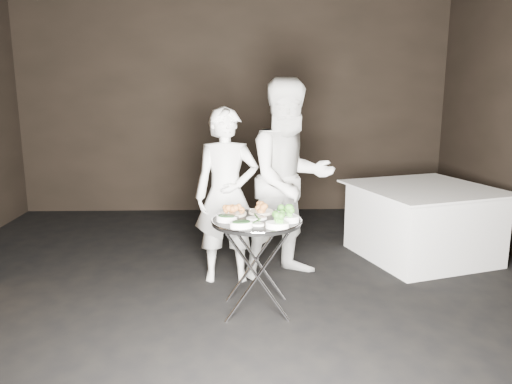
{
  "coord_description": "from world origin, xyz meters",
  "views": [
    {
      "loc": [
        0.1,
        -3.64,
        1.77
      ],
      "look_at": [
        0.22,
        0.26,
        0.95
      ],
      "focal_mm": 35.0,
      "sensor_mm": 36.0,
      "label": 1
    }
  ],
  "objects_px": {
    "waiter_right": "(290,180)",
    "dining_table": "(422,222)",
    "waiter_left": "(227,196)",
    "tray_stand": "(257,262)",
    "serving_tray": "(257,221)"
  },
  "relations": [
    {
      "from": "waiter_left",
      "to": "waiter_right",
      "type": "relative_size",
      "value": 0.86
    },
    {
      "from": "tray_stand",
      "to": "serving_tray",
      "type": "xyz_separation_m",
      "value": [
        -0.0,
        -0.0,
        0.33
      ]
    },
    {
      "from": "waiter_left",
      "to": "waiter_right",
      "type": "height_order",
      "value": "waiter_right"
    },
    {
      "from": "tray_stand",
      "to": "waiter_right",
      "type": "xyz_separation_m",
      "value": [
        0.34,
        0.77,
        0.51
      ]
    },
    {
      "from": "serving_tray",
      "to": "tray_stand",
      "type": "bearing_deg",
      "value": 26.57
    },
    {
      "from": "tray_stand",
      "to": "waiter_right",
      "type": "bearing_deg",
      "value": 66.53
    },
    {
      "from": "tray_stand",
      "to": "dining_table",
      "type": "height_order",
      "value": "dining_table"
    },
    {
      "from": "serving_tray",
      "to": "waiter_left",
      "type": "xyz_separation_m",
      "value": [
        -0.25,
        0.7,
        0.05
      ]
    },
    {
      "from": "waiter_left",
      "to": "dining_table",
      "type": "height_order",
      "value": "waiter_left"
    },
    {
      "from": "dining_table",
      "to": "waiter_left",
      "type": "bearing_deg",
      "value": -164.71
    },
    {
      "from": "waiter_right",
      "to": "dining_table",
      "type": "xyz_separation_m",
      "value": [
        1.45,
        0.49,
        -0.55
      ]
    },
    {
      "from": "waiter_right",
      "to": "serving_tray",
      "type": "bearing_deg",
      "value": -135.57
    },
    {
      "from": "tray_stand",
      "to": "serving_tray",
      "type": "relative_size",
      "value": 1.04
    },
    {
      "from": "tray_stand",
      "to": "waiter_left",
      "type": "distance_m",
      "value": 0.84
    },
    {
      "from": "waiter_right",
      "to": "dining_table",
      "type": "bearing_deg",
      "value": -3.5
    }
  ]
}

